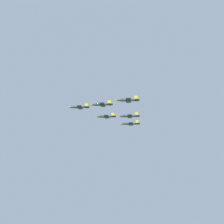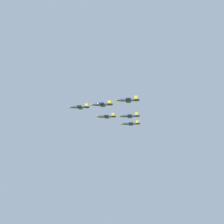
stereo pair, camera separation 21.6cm
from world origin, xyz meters
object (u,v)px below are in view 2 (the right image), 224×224
object	(u,v)px
jet_right_wingman	(106,117)
jet_left_wingman	(101,105)
jet_slot_rear	(129,116)
jet_right_outer	(130,124)
jet_lead	(79,107)
jet_left_outer	(127,100)

from	to	relation	value
jet_right_wingman	jet_left_wingman	bearing A→B (deg)	88.90
jet_slot_rear	jet_right_wingman	bearing A→B (deg)	-40.27
jet_left_wingman	jet_right_outer	xyz separation A→B (m)	(-19.21, 39.79, -1.39)
jet_lead	jet_slot_rear	world-z (taller)	jet_lead
jet_left_outer	jet_right_outer	size ratio (longest dim) A/B	0.96
jet_lead	jet_left_outer	bearing A→B (deg)	138.50
jet_left_wingman	jet_left_outer	world-z (taller)	jet_left_wingman
jet_right_wingman	jet_left_outer	size ratio (longest dim) A/B	1.03
jet_lead	jet_right_wingman	bearing A→B (deg)	-140.77
jet_left_wingman	jet_slot_rear	world-z (taller)	jet_left_wingman
jet_right_wingman	jet_right_outer	distance (m)	21.25
jet_right_outer	jet_right_wingman	bearing A→B (deg)	40.65
jet_lead	jet_right_wingman	distance (m)	21.35
jet_lead	jet_right_outer	world-z (taller)	jet_lead
jet_right_outer	jet_left_outer	bearing A→B (deg)	90.29
jet_right_wingman	jet_lead	bearing A→B (deg)	39.26
jet_lead	jet_right_outer	bearing A→B (deg)	-140.77
jet_left_outer	jet_right_outer	bearing A→B (deg)	-90.56
jet_left_outer	jet_slot_rear	world-z (taller)	jet_left_outer
jet_lead	jet_left_wingman	xyz separation A→B (m)	(21.02, 2.51, -3.07)
jet_slot_rear	jet_right_outer	bearing A→B (deg)	-89.90
jet_lead	jet_left_wingman	bearing A→B (deg)	138.50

